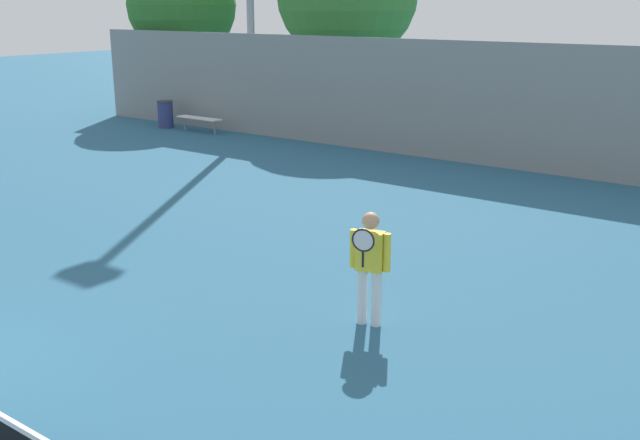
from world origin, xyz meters
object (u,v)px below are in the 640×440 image
at_px(tennis_player, 370,262).
at_px(tree_dark_dense, 181,5).
at_px(trash_bin, 165,114).
at_px(bench_courtside_near, 199,119).

relative_size(tennis_player, tree_dark_dense, 0.25).
bearing_deg(tennis_player, trash_bin, 133.17).
bearing_deg(tree_dark_dense, bench_courtside_near, -38.30).
distance_m(tennis_player, bench_courtside_near, 16.54).
bearing_deg(bench_courtside_near, trash_bin, -179.01).
distance_m(tennis_player, tree_dark_dense, 21.80).
distance_m(bench_courtside_near, tree_dark_dense, 6.24).
bearing_deg(trash_bin, bench_courtside_near, 0.99).
height_order(tennis_player, bench_courtside_near, tennis_player).
distance_m(tennis_player, trash_bin, 17.88).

